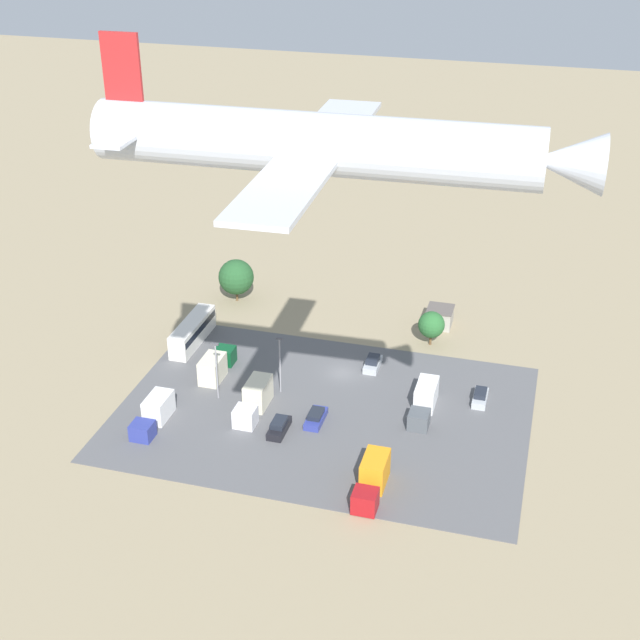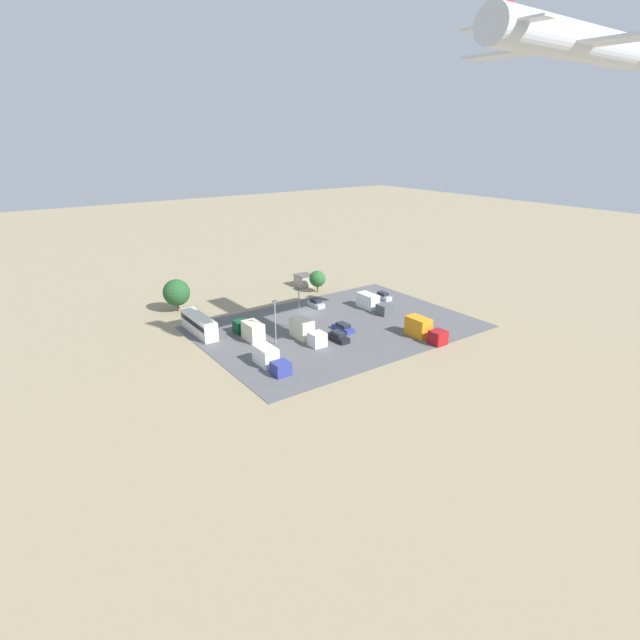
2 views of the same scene
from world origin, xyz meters
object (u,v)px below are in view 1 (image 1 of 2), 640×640
parked_truck_0 (372,479)px  parked_truck_3 (255,399)px  parked_car_1 (279,427)px  airplane (338,146)px  parked_car_2 (316,417)px  parked_truck_4 (424,401)px  parked_car_3 (480,397)px  parked_truck_1 (216,365)px  bus (192,331)px  parked_truck_2 (154,413)px  parked_car_0 (373,363)px  shed_building (440,317)px

parked_truck_0 → parked_truck_3: 20.68m
parked_car_1 → airplane: 52.90m
parked_car_2 → parked_truck_4: bearing=-154.2°
parked_car_3 → parked_truck_1: (34.16, 2.93, 0.83)m
bus → parked_car_1: bus is taller
parked_truck_1 → parked_truck_2: 12.74m
parked_truck_0 → parked_truck_2: 28.56m
parked_car_1 → parked_car_2: size_ratio=0.98×
bus → parked_truck_3: bearing=135.5°
parked_truck_1 → parked_truck_4: size_ratio=0.88×
parked_car_0 → airplane: 62.41m
bus → parked_car_3: bearing=173.9°
parked_car_0 → parked_truck_1: size_ratio=0.53×
parked_car_2 → parked_truck_1: parked_truck_1 is taller
parked_car_3 → parked_car_2: bearing=-152.3°
parked_truck_1 → parked_car_3: bearing=4.9°
parked_car_0 → parked_truck_1: bearing=20.8°
parked_car_2 → parked_truck_2: parked_truck_2 is taller
parked_truck_0 → parked_car_2: bearing=-49.3°
bus → airplane: bearing=125.9°
parked_car_3 → parked_truck_3: 28.19m
parked_car_2 → parked_car_0: bearing=-105.2°
parked_truck_3 → shed_building: bearing=-123.2°
parked_car_1 → parked_truck_3: bearing=-39.6°
bus → parked_car_3: bus is taller
parked_car_1 → airplane: bearing=117.1°
parked_truck_1 → parked_truck_2: (3.10, 12.36, -0.15)m
bus → parked_truck_2: 19.90m
bus → parked_truck_1: size_ratio=1.42×
parked_car_1 → parked_truck_4: parked_truck_4 is taller
bus → parked_car_2: bearing=147.2°
parked_car_0 → shed_building: bearing=-114.9°
parked_truck_0 → airplane: 46.64m
airplane → parked_truck_2: bearing=-132.5°
bus → parked_car_0: size_ratio=2.67×
parked_car_1 → parked_truck_3: size_ratio=0.55×
parked_truck_2 → parked_truck_4: size_ratio=0.89×
parked_truck_0 → parked_truck_4: 17.02m
parked_car_1 → parked_car_2: (-3.62, -3.21, -0.10)m
parked_truck_1 → parked_truck_4: parked_truck_1 is taller
parked_car_2 → parked_truck_3: size_ratio=0.56×
parked_truck_2 → parked_truck_0: bearing=169.1°
parked_car_2 → parked_truck_3: bearing=-2.6°
shed_building → parked_truck_3: size_ratio=0.49×
bus → airplane: airplane is taller
bus → parked_truck_4: bus is taller
shed_building → parked_truck_0: bearing=88.3°
parked_car_1 → parked_truck_3: 5.67m
shed_building → parked_car_1: bearing=66.0°
shed_building → airplane: (0.32, 58.92, 42.64)m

